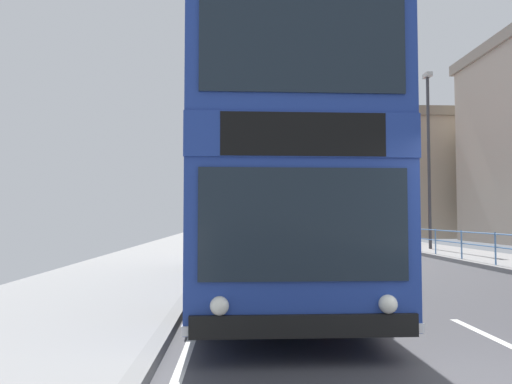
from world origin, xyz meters
name	(u,v)px	position (x,y,z in m)	size (l,w,h in m)	color
double_decker_bus_main	(266,181)	(-2.75, 6.46, 2.36)	(2.86, 10.73, 4.51)	navy
background_bus_far_lane	(341,216)	(2.84, 24.97, 1.64)	(2.73, 10.84, 2.99)	red
pedestrian_railing_far_kerb	(477,241)	(4.45, 11.77, 0.81)	(0.05, 20.26, 0.99)	#598CC6
street_lamp_far_side	(429,147)	(5.52, 18.36, 4.84)	(0.28, 0.60, 8.16)	#38383D
bare_tree_far_00	(349,195)	(6.05, 36.84, 3.42)	(2.73, 2.27, 6.17)	#423328
bare_tree_far_01	(385,196)	(5.48, 25.04, 2.84)	(3.02, 1.46, 6.62)	brown
background_building_01	(435,178)	(13.48, 37.15, 4.93)	(13.52, 11.72, 9.80)	gray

